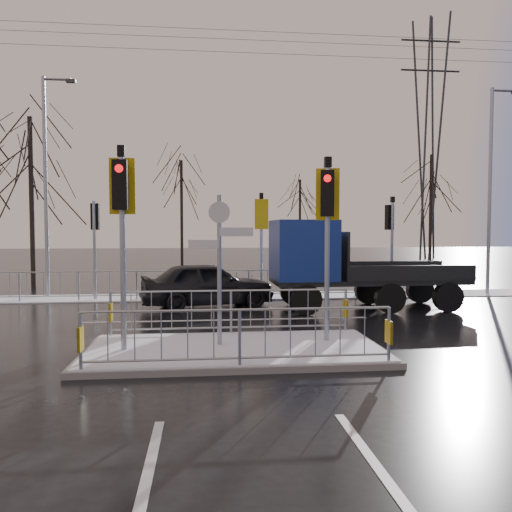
{
  "coord_description": "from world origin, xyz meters",
  "views": [
    {
      "loc": [
        -0.61,
        -9.98,
        2.51
      ],
      "look_at": [
        0.8,
        3.51,
        1.8
      ],
      "focal_mm": 35.0,
      "sensor_mm": 36.0,
      "label": 1
    }
  ],
  "objects": [
    {
      "name": "tree_far_b",
      "position": [
        6.0,
        24.0,
        4.18
      ],
      "size": [
        3.25,
        3.25,
        6.14
      ],
      "color": "black",
      "rests_on": "ground"
    },
    {
      "name": "car_far_lane",
      "position": [
        -0.5,
        6.34,
        0.74
      ],
      "size": [
        4.61,
        2.69,
        1.48
      ],
      "primitive_type": "imported",
      "rotation": [
        0.0,
        0.0,
        1.8
      ],
      "color": "black",
      "rests_on": "ground"
    },
    {
      "name": "tree_far_c",
      "position": [
        14.0,
        21.0,
        5.15
      ],
      "size": [
        4.0,
        4.0,
        7.55
      ],
      "color": "black",
      "rests_on": "ground"
    },
    {
      "name": "pylon_wires",
      "position": [
        16.88,
        30.0,
        11.03
      ],
      "size": [
        70.0,
        2.38,
        19.97
      ],
      "color": "#2D3033",
      "rests_on": "ground"
    },
    {
      "name": "flatbed_truck",
      "position": [
        3.33,
        5.38,
        1.5
      ],
      "size": [
        6.1,
        2.29,
        2.81
      ],
      "color": "black",
      "rests_on": "ground"
    },
    {
      "name": "tree_near_b",
      "position": [
        -8.0,
        12.5,
        5.15
      ],
      "size": [
        4.0,
        4.0,
        7.55
      ],
      "color": "black",
      "rests_on": "ground"
    },
    {
      "name": "snow_verge",
      "position": [
        0.0,
        8.6,
        0.02
      ],
      "size": [
        30.0,
        2.0,
        0.04
      ],
      "primitive_type": "cube",
      "color": "white",
      "rests_on": "ground"
    },
    {
      "name": "far_kerb_fixtures",
      "position": [
        0.29,
        8.09,
        1.02
      ],
      "size": [
        18.0,
        0.65,
        3.83
      ],
      "color": "#8F959C",
      "rests_on": "ground"
    },
    {
      "name": "traffic_island",
      "position": [
        -0.01,
        0.01,
        0.39
      ],
      "size": [
        6.0,
        3.04,
        4.15
      ],
      "color": "slate",
      "rests_on": "ground"
    },
    {
      "name": "ground",
      "position": [
        0.0,
        0.0,
        0.0
      ],
      "size": [
        120.0,
        120.0,
        0.0
      ],
      "primitive_type": "plane",
      "color": "black",
      "rests_on": "ground"
    },
    {
      "name": "street_lamp_right",
      "position": [
        10.57,
        8.5,
        4.39
      ],
      "size": [
        1.25,
        0.18,
        8.0
      ],
      "color": "#8F959C",
      "rests_on": "ground"
    },
    {
      "name": "lane_markings",
      "position": [
        0.0,
        -0.33,
        0.0
      ],
      "size": [
        8.0,
        11.38,
        0.01
      ],
      "color": "silver",
      "rests_on": "ground"
    },
    {
      "name": "street_lamp_left",
      "position": [
        -6.43,
        9.5,
        4.49
      ],
      "size": [
        1.25,
        0.18,
        8.2
      ],
      "color": "#8F959C",
      "rests_on": "ground"
    },
    {
      "name": "tree_far_a",
      "position": [
        -2.0,
        22.0,
        4.82
      ],
      "size": [
        3.75,
        3.75,
        7.08
      ],
      "color": "black",
      "rests_on": "ground"
    }
  ]
}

